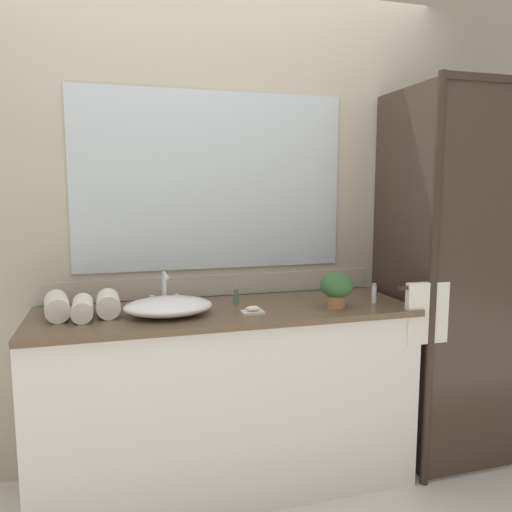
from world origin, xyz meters
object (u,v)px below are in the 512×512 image
(potted_plant, at_px, (337,287))
(rolled_towel_near_edge, at_px, (57,306))
(rolled_towel_middle, at_px, (82,308))
(faucet, at_px, (165,295))
(sink_basin, at_px, (168,306))
(rolled_towel_far_edge, at_px, (108,304))
(amenity_bottle_conditioner, at_px, (236,296))
(amenity_bottle_shampoo, at_px, (374,294))
(soap_dish, at_px, (253,311))

(potted_plant, distance_m, rolled_towel_near_edge, 1.29)
(rolled_towel_middle, bearing_deg, faucet, 17.64)
(sink_basin, height_order, potted_plant, potted_plant)
(faucet, distance_m, rolled_towel_middle, 0.39)
(rolled_towel_far_edge, bearing_deg, faucet, 17.46)
(amenity_bottle_conditioner, bearing_deg, rolled_towel_near_edge, -176.94)
(faucet, bearing_deg, amenity_bottle_shampoo, -11.04)
(amenity_bottle_shampoo, bearing_deg, sink_basin, 177.91)
(amenity_bottle_conditioner, distance_m, rolled_towel_near_edge, 0.83)
(rolled_towel_near_edge, relative_size, rolled_towel_middle, 1.07)
(sink_basin, height_order, amenity_bottle_shampoo, amenity_bottle_shampoo)
(rolled_towel_far_edge, bearing_deg, rolled_towel_near_edge, 176.99)
(faucet, height_order, rolled_towel_far_edge, faucet)
(rolled_towel_near_edge, distance_m, rolled_towel_far_edge, 0.22)
(potted_plant, relative_size, rolled_towel_near_edge, 0.72)
(amenity_bottle_shampoo, bearing_deg, potted_plant, -168.64)
(rolled_towel_middle, xyz_separation_m, rolled_towel_far_edge, (0.11, 0.04, 0.01))
(rolled_towel_near_edge, xyz_separation_m, rolled_towel_middle, (0.11, -0.05, -0.01))
(sink_basin, relative_size, rolled_towel_middle, 1.77)
(amenity_bottle_shampoo, xyz_separation_m, rolled_towel_middle, (-1.39, 0.08, -0.00))
(sink_basin, distance_m, soap_dish, 0.38)
(potted_plant, bearing_deg, soap_dish, 179.76)
(soap_dish, distance_m, rolled_towel_middle, 0.76)
(rolled_towel_middle, relative_size, rolled_towel_far_edge, 1.09)
(soap_dish, height_order, amenity_bottle_conditioner, amenity_bottle_conditioner)
(faucet, bearing_deg, amenity_bottle_conditioner, -4.35)
(sink_basin, height_order, rolled_towel_middle, rolled_towel_middle)
(sink_basin, distance_m, rolled_towel_middle, 0.38)
(rolled_towel_middle, bearing_deg, rolled_towel_near_edge, 156.66)
(sink_basin, distance_m, amenity_bottle_conditioner, 0.38)
(rolled_towel_middle, bearing_deg, sink_basin, -6.66)
(potted_plant, bearing_deg, rolled_towel_near_edge, 172.24)
(sink_basin, relative_size, rolled_towel_far_edge, 1.93)
(faucet, xyz_separation_m, soap_dish, (0.38, -0.24, -0.05))
(sink_basin, xyz_separation_m, faucet, (-0.00, 0.16, 0.02))
(soap_dish, bearing_deg, rolled_towel_far_edge, 165.86)
(amenity_bottle_conditioner, bearing_deg, amenity_bottle_shampoo, -14.41)
(sink_basin, bearing_deg, amenity_bottle_conditioner, 21.16)
(potted_plant, height_order, amenity_bottle_shampoo, potted_plant)
(soap_dish, relative_size, rolled_towel_far_edge, 0.48)
(faucet, distance_m, potted_plant, 0.83)
(soap_dish, relative_size, amenity_bottle_conditioner, 1.16)
(rolled_towel_far_edge, bearing_deg, potted_plant, -8.74)
(amenity_bottle_shampoo, height_order, rolled_towel_far_edge, rolled_towel_far_edge)
(potted_plant, bearing_deg, amenity_bottle_shampoo, 11.36)
(sink_basin, relative_size, potted_plant, 2.30)
(faucet, xyz_separation_m, potted_plant, (0.79, -0.25, 0.04))
(potted_plant, height_order, amenity_bottle_conditioner, potted_plant)
(rolled_towel_near_edge, bearing_deg, potted_plant, -7.76)
(potted_plant, bearing_deg, rolled_towel_middle, 173.81)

